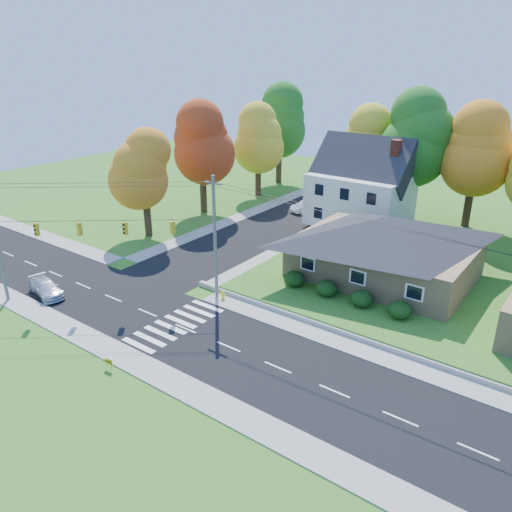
{
  "coord_description": "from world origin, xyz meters",
  "views": [
    {
      "loc": [
        22.55,
        -21.99,
        18.39
      ],
      "look_at": [
        0.38,
        8.0,
        3.1
      ],
      "focal_mm": 35.0,
      "sensor_mm": 36.0,
      "label": 1
    }
  ],
  "objects_px": {
    "white_car": "(307,206)",
    "fire_hydrant": "(223,295)",
    "ranch_house": "(385,246)",
    "silver_sedan": "(46,288)"
  },
  "relations": [
    {
      "from": "ranch_house",
      "to": "fire_hydrant",
      "type": "xyz_separation_m",
      "value": [
        -8.81,
        -10.85,
        -2.89
      ]
    },
    {
      "from": "silver_sedan",
      "to": "white_car",
      "type": "bearing_deg",
      "value": 3.85
    },
    {
      "from": "ranch_house",
      "to": "white_car",
      "type": "relative_size",
      "value": 3.37
    },
    {
      "from": "white_car",
      "to": "silver_sedan",
      "type": "bearing_deg",
      "value": -75.5
    },
    {
      "from": "silver_sedan",
      "to": "white_car",
      "type": "xyz_separation_m",
      "value": [
        5.17,
        32.39,
        0.1
      ]
    },
    {
      "from": "silver_sedan",
      "to": "fire_hydrant",
      "type": "bearing_deg",
      "value": -43.54
    },
    {
      "from": "white_car",
      "to": "fire_hydrant",
      "type": "height_order",
      "value": "white_car"
    },
    {
      "from": "ranch_house",
      "to": "fire_hydrant",
      "type": "bearing_deg",
      "value": -129.06
    },
    {
      "from": "ranch_house",
      "to": "white_car",
      "type": "xyz_separation_m",
      "value": [
        -15.65,
        13.57,
        -2.53
      ]
    },
    {
      "from": "ranch_house",
      "to": "silver_sedan",
      "type": "height_order",
      "value": "ranch_house"
    }
  ]
}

